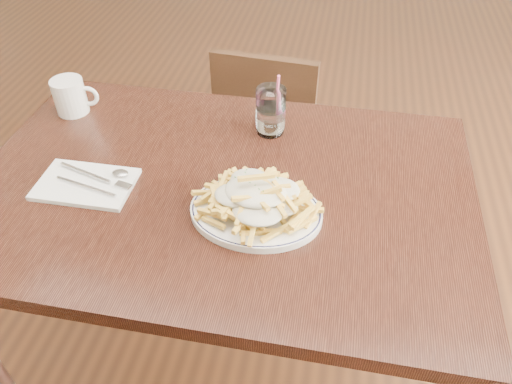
% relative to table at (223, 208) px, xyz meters
% --- Properties ---
extents(floor, '(7.00, 7.00, 0.00)m').
position_rel_table_xyz_m(floor, '(0.00, 0.00, -0.67)').
color(floor, black).
rests_on(floor, ground).
extents(table, '(1.20, 0.80, 0.75)m').
position_rel_table_xyz_m(table, '(0.00, 0.00, 0.00)').
color(table, black).
rests_on(table, ground).
extents(chair_far, '(0.39, 0.39, 0.79)m').
position_rel_table_xyz_m(chair_far, '(0.01, 0.68, -0.23)').
color(chair_far, black).
rests_on(chair_far, ground).
extents(fries_plate, '(0.32, 0.29, 0.02)m').
position_rel_table_xyz_m(fries_plate, '(0.10, -0.09, 0.09)').
color(fries_plate, white).
rests_on(fries_plate, table).
extents(loaded_fries, '(0.31, 0.28, 0.08)m').
position_rel_table_xyz_m(loaded_fries, '(0.10, -0.09, 0.14)').
color(loaded_fries, '#E9BC47').
rests_on(loaded_fries, fries_plate).
extents(napkin, '(0.23, 0.15, 0.01)m').
position_rel_table_xyz_m(napkin, '(-0.31, -0.07, 0.08)').
color(napkin, white).
rests_on(napkin, table).
extents(cutlery, '(0.21, 0.11, 0.01)m').
position_rel_table_xyz_m(cutlery, '(-0.31, -0.06, 0.09)').
color(cutlery, silver).
rests_on(cutlery, napkin).
extents(water_glass, '(0.08, 0.08, 0.17)m').
position_rel_table_xyz_m(water_glass, '(0.08, 0.24, 0.13)').
color(water_glass, white).
rests_on(water_glass, table).
extents(coffee_mug, '(0.13, 0.09, 0.10)m').
position_rel_table_xyz_m(coffee_mug, '(-0.49, 0.23, 0.13)').
color(coffee_mug, white).
rests_on(coffee_mug, table).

